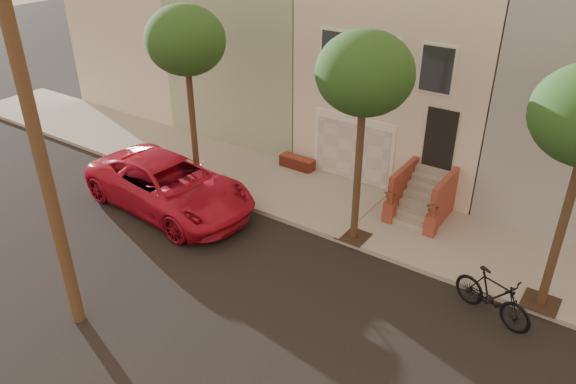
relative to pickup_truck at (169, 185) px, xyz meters
The scene contains 7 objects.
ground 5.60m from the pickup_truck, 22.86° to the right, with size 90.00×90.00×0.00m, color black.
sidewalk 6.07m from the pickup_truck, 32.17° to the left, with size 40.00×3.70×0.15m, color #9B988D.
house_row 10.74m from the pickup_truck, 60.61° to the left, with size 33.10×11.70×7.00m.
tree_left 4.74m from the pickup_truck, 103.08° to the left, with size 2.70×2.57×6.30m.
tree_mid 7.71m from the pickup_truck, 16.05° to the left, with size 2.70×2.57×6.30m.
pickup_truck is the anchor object (origin of this frame).
motorcycle 10.62m from the pickup_truck, ahead, with size 0.62×2.19×1.31m, color black.
Camera 1 is at (7.37, -8.93, 9.50)m, focal length 34.14 mm.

